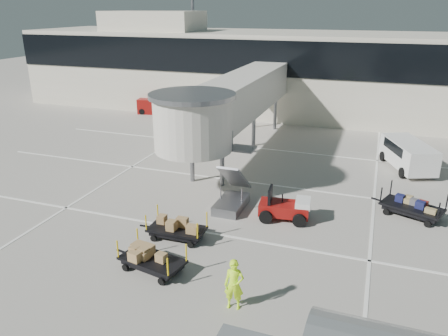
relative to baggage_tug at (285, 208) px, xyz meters
The scene contains 11 objects.
ground 5.07m from the baggage_tug, 109.28° to the right, with size 140.00×140.00×0.00m, color #BBB4A7.
lane_markings 5.18m from the baggage_tug, 116.90° to the left, with size 40.00×30.00×0.02m.
terminal 25.51m from the baggage_tug, 94.56° to the left, with size 64.00×12.11×15.20m.
jet_bridge 10.08m from the baggage_tug, 126.83° to the left, with size 5.70×20.40×6.03m.
baggage_tug is the anchor object (origin of this frame).
suitcase_cart 6.74m from the baggage_tug, 22.20° to the left, with size 3.76×2.51×1.46m.
box_cart_near 5.76m from the baggage_tug, 139.87° to the right, with size 3.35×1.40×1.31m.
box_cart_far 7.85m from the baggage_tug, 123.18° to the right, with size 3.46×1.88×1.32m.
ground_worker 7.70m from the baggage_tug, 91.96° to the right, with size 0.72×0.47×1.98m, color #C0FD1A.
minivan 12.02m from the baggage_tug, 59.11° to the left, with size 3.71×5.36×1.88m.
belt_loader 26.04m from the baggage_tug, 132.30° to the left, with size 4.34×2.31×1.99m.
Camera 1 is at (5.52, -15.62, 10.43)m, focal length 35.00 mm.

